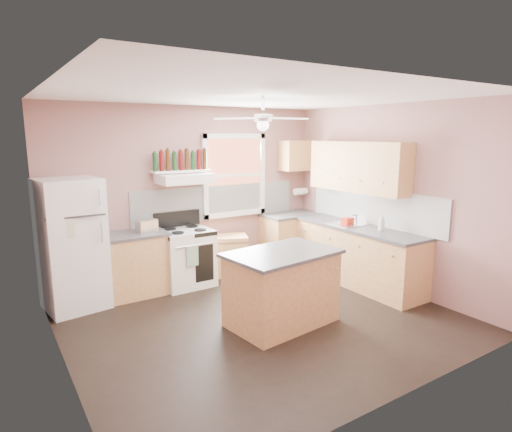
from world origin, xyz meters
TOP-DOWN VIEW (x-y plane):
  - floor at (0.00, 0.00)m, footprint 4.50×4.50m
  - ceiling at (0.00, 0.00)m, footprint 4.50×4.50m
  - wall_back at (0.00, 2.02)m, footprint 4.50×0.05m
  - wall_right at (2.27, 0.00)m, footprint 0.05×4.00m
  - wall_left at (-2.27, 0.00)m, footprint 0.05×4.00m
  - backsplash_back at (0.45, 1.99)m, footprint 2.90×0.03m
  - backsplash_right at (2.23, 0.30)m, footprint 0.03×2.60m
  - window_view at (0.75, 1.98)m, footprint 1.00×0.02m
  - window_frame at (0.75, 1.96)m, footprint 1.16×0.07m
  - refrigerator at (-1.87, 1.66)m, footprint 0.82×0.80m
  - base_cabinet_left at (-1.06, 1.70)m, footprint 0.90×0.60m
  - counter_left at (-1.06, 1.70)m, footprint 0.92×0.62m
  - toaster at (-0.87, 1.65)m, footprint 0.31×0.22m
  - stove at (-0.29, 1.65)m, footprint 0.75×0.65m
  - range_hood at (-0.23, 1.75)m, footprint 0.78×0.50m
  - bottle_shelf at (-0.23, 1.87)m, footprint 0.90×0.26m
  - cart at (0.47, 1.75)m, footprint 0.77×0.66m
  - base_cabinet_corner at (1.75, 1.70)m, footprint 1.00×0.60m
  - base_cabinet_right at (1.95, 0.30)m, footprint 0.60×2.20m
  - counter_corner at (1.75, 1.70)m, footprint 1.02×0.62m
  - counter_right at (1.94, 0.30)m, footprint 0.62×2.22m
  - sink at (1.94, 0.50)m, footprint 0.55×0.45m
  - faucet at (2.10, 0.50)m, footprint 0.03×0.03m
  - upper_cabinet_right at (2.08, 0.50)m, footprint 0.33×1.80m
  - upper_cabinet_corner at (1.95, 1.83)m, footprint 0.60×0.33m
  - paper_towel at (2.07, 1.86)m, footprint 0.26×0.12m
  - island at (0.13, -0.22)m, footprint 1.31×0.91m
  - island_top at (0.13, -0.22)m, footprint 1.39×0.99m
  - ceiling_fan_hub at (0.00, 0.00)m, footprint 0.20×0.20m
  - soap_bottle at (2.00, -0.09)m, footprint 0.14×0.14m
  - red_caddy at (1.92, 0.51)m, footprint 0.20×0.14m
  - wine_bottles at (-0.23, 1.87)m, footprint 0.86×0.06m

SIDE VIEW (x-z plane):
  - floor at x=0.00m, z-range 0.00..0.00m
  - cart at x=0.47m, z-range 0.00..0.65m
  - base_cabinet_left at x=-1.06m, z-range 0.00..0.86m
  - stove at x=-0.29m, z-range 0.00..0.86m
  - base_cabinet_corner at x=1.75m, z-range 0.00..0.86m
  - base_cabinet_right at x=1.95m, z-range 0.00..0.86m
  - island at x=0.13m, z-range 0.00..0.86m
  - refrigerator at x=-1.87m, z-range 0.00..1.72m
  - counter_left at x=-1.06m, z-range 0.86..0.90m
  - counter_corner at x=1.75m, z-range 0.86..0.90m
  - counter_right at x=1.94m, z-range 0.86..0.90m
  - island_top at x=0.13m, z-range 0.86..0.90m
  - sink at x=1.94m, z-range 0.88..0.91m
  - red_caddy at x=1.92m, z-range 0.90..1.00m
  - faucet at x=2.10m, z-range 0.90..1.04m
  - toaster at x=-0.87m, z-range 0.90..1.08m
  - soap_bottle at x=2.00m, z-range 0.90..1.15m
  - backsplash_back at x=0.45m, z-range 0.90..1.45m
  - backsplash_right at x=2.23m, z-range 0.90..1.45m
  - paper_towel at x=2.07m, z-range 1.19..1.31m
  - wall_back at x=0.00m, z-range 0.00..2.70m
  - wall_right at x=2.27m, z-range 0.00..2.70m
  - wall_left at x=-2.27m, z-range 0.00..2.70m
  - window_view at x=0.75m, z-range 1.00..2.20m
  - window_frame at x=0.75m, z-range 0.92..2.28m
  - range_hood at x=-0.23m, z-range 1.55..1.69m
  - bottle_shelf at x=-0.23m, z-range 1.71..1.73m
  - upper_cabinet_right at x=2.08m, z-range 1.40..2.16m
  - wine_bottles at x=-0.23m, z-range 1.73..2.04m
  - upper_cabinet_corner at x=1.95m, z-range 1.64..2.16m
  - ceiling_fan_hub at x=0.00m, z-range 2.41..2.49m
  - ceiling at x=0.00m, z-range 2.70..2.70m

